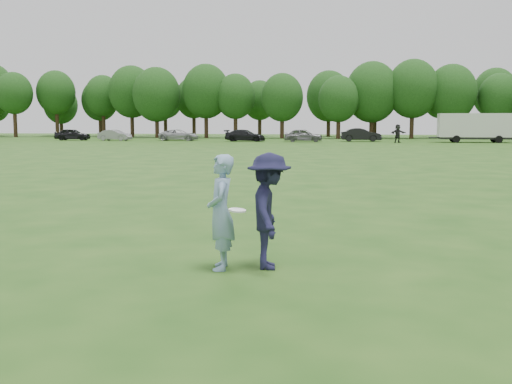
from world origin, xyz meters
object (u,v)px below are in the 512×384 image
car_b (115,135)px  cargo_trailer (476,126)px  player_far_d (398,134)px  car_f (361,135)px  car_a (73,134)px  car_e (303,135)px  car_c (179,135)px  defender (269,211)px  thrower (221,212)px  car_d (245,136)px

car_b → cargo_trailer: size_ratio=0.45×
player_far_d → car_f: 5.44m
car_a → car_b: bearing=-104.3°
car_b → car_e: (22.84, -0.30, 0.08)m
car_b → car_e: 22.84m
car_c → car_e: (15.29, -1.89, 0.08)m
defender → car_e: bearing=-3.9°
defender → car_e: defender is taller
thrower → car_b: size_ratio=0.45×
car_a → cargo_trailer: bearing=-96.9°
car_d → car_f: 13.46m
thrower → car_f: bearing=166.1°
car_e → cargo_trailer: bearing=-91.8°
car_f → car_b: bearing=89.8°
defender → car_b: 65.59m
car_f → car_a: bearing=88.0°
car_b → car_f: 29.39m
car_c → cargo_trailer: size_ratio=0.54×
car_c → car_d: car_d is taller
car_b → car_d: (16.00, 0.14, 0.02)m
car_b → car_d: bearing=-82.7°
car_a → car_c: bearing=-93.4°
car_b → car_c: 7.71m
car_f → cargo_trailer: 12.56m
car_d → car_f: (13.32, 1.91, 0.08)m
defender → car_a: 68.92m
defender → car_f: defender is taller
car_c → car_f: bearing=-93.0°
car_a → car_d: (21.85, -0.60, -0.04)m
player_far_d → car_f: (-3.92, 3.77, -0.25)m
car_c → thrower: bearing=-166.5°
thrower → car_f: 61.68m
car_e → car_f: 6.89m
cargo_trailer → car_c: bearing=178.8°
player_far_d → car_b: bearing=145.6°
car_b → car_d: size_ratio=0.85×
car_d → car_e: bearing=-91.4°
player_far_d → thrower: bearing=-127.5°
thrower → car_e: 59.44m
thrower → car_e: size_ratio=0.41×
thrower → car_b: 65.45m
thrower → car_f: (2.25, 61.63, -0.13)m
car_b → defender: bearing=-148.1°
defender → car_e: size_ratio=0.42×
car_a → car_d: size_ratio=0.91×
player_far_d → car_c: player_far_d is taller
car_a → car_f: size_ratio=0.92×
cargo_trailer → car_f: bearing=174.5°
car_d → car_e: (6.84, -0.44, 0.06)m
player_far_d → cargo_trailer: 8.95m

